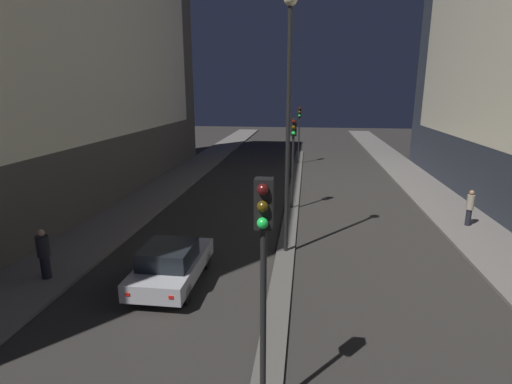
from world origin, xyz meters
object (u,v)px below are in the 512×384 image
traffic_light_near (263,249)px  traffic_light_mid (293,143)px  street_lamp (289,94)px  pedestrian_on_left_sidewalk (44,253)px  pedestrian_on_right_sidewalk (470,207)px  car_left_lane (171,264)px  traffic_light_far (299,122)px

traffic_light_near → traffic_light_mid: (0.00, 14.34, 0.00)m
traffic_light_near → street_lamp: size_ratio=0.51×
pedestrian_on_left_sidewalk → pedestrian_on_right_sidewalk: bearing=24.8°
traffic_light_mid → car_left_lane: bearing=-111.8°
street_lamp → pedestrian_on_left_sidewalk: bearing=-156.4°
traffic_light_near → pedestrian_on_right_sidewalk: size_ratio=2.82×
pedestrian_on_left_sidewalk → traffic_light_far: bearing=71.2°
traffic_light_near → pedestrian_on_right_sidewalk: 15.20m
car_left_lane → pedestrian_on_left_sidewalk: size_ratio=2.33×
traffic_light_near → car_left_lane: 6.99m
pedestrian_on_right_sidewalk → car_left_lane: bearing=-149.1°
car_left_lane → pedestrian_on_left_sidewalk: pedestrian_on_left_sidewalk is taller
traffic_light_near → street_lamp: (0.00, 8.34, 2.57)m
street_lamp → pedestrian_on_right_sidewalk: size_ratio=5.57×
traffic_light_far → pedestrian_on_right_sidewalk: bearing=-62.1°
street_lamp → traffic_light_near: bearing=-90.0°
traffic_light_far → pedestrian_on_right_sidewalk: 18.09m
car_left_lane → street_lamp: bearing=40.6°
street_lamp → pedestrian_on_left_sidewalk: street_lamp is taller
street_lamp → car_left_lane: size_ratio=2.34×
street_lamp → traffic_light_mid: bearing=90.0°
traffic_light_near → street_lamp: street_lamp is taller
traffic_light_far → traffic_light_mid: bearing=-90.0°
traffic_light_mid → pedestrian_on_right_sidewalk: 8.98m
traffic_light_near → pedestrian_on_right_sidewalk: (8.38, 12.41, -2.58)m
traffic_light_near → car_left_lane: bearing=125.1°
traffic_light_mid → pedestrian_on_left_sidewalk: bearing=-130.0°
traffic_light_mid → car_left_lane: traffic_light_mid is taller
street_lamp → car_left_lane: bearing=-139.4°
traffic_light_far → car_left_lane: traffic_light_far is taller
pedestrian_on_left_sidewalk → pedestrian_on_right_sidewalk: size_ratio=1.02×
traffic_light_near → traffic_light_mid: 14.34m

